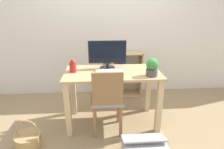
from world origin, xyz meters
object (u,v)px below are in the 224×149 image
object	(u,v)px
potted_plant	(152,67)
chair	(107,99)
keyboard	(109,71)
bookshelf	(116,75)
basket	(28,140)
monitor	(107,53)
storage_box	(144,148)
vase	(73,67)

from	to	relation	value
potted_plant	chair	distance (m)	0.67
keyboard	potted_plant	distance (m)	0.56
chair	bookshelf	world-z (taller)	chair
basket	chair	bearing A→B (deg)	13.41
monitor	basket	distance (m)	1.44
chair	basket	distance (m)	1.04
bookshelf	storage_box	distance (m)	1.63
vase	storage_box	bearing A→B (deg)	-41.89
monitor	vase	distance (m)	0.50
keyboard	storage_box	distance (m)	1.03
keyboard	bookshelf	world-z (taller)	bookshelf
vase	storage_box	distance (m)	1.31
basket	storage_box	xyz separation A→B (m)	(1.31, -0.24, 0.01)
monitor	vase	bearing A→B (deg)	-161.89
vase	storage_box	xyz separation A→B (m)	(0.81, -0.72, -0.73)
monitor	potted_plant	bearing A→B (deg)	-35.03
monitor	basket	world-z (taller)	monitor
monitor	potted_plant	size ratio (longest dim) A/B	2.34
potted_plant	basket	world-z (taller)	potted_plant
keyboard	basket	bearing A→B (deg)	-153.78
bookshelf	chair	bearing A→B (deg)	-100.95
chair	vase	bearing A→B (deg)	155.79
potted_plant	storage_box	distance (m)	0.93
monitor	keyboard	distance (m)	0.25
storage_box	vase	bearing A→B (deg)	138.11
monitor	chair	world-z (taller)	monitor
chair	potted_plant	bearing A→B (deg)	11.89
vase	storage_box	world-z (taller)	vase
vase	bookshelf	distance (m)	1.17
vase	basket	xyz separation A→B (m)	(-0.50, -0.49, -0.74)
monitor	storage_box	xyz separation A→B (m)	(0.35, -0.87, -0.86)
bookshelf	potted_plant	bearing A→B (deg)	-73.07
chair	bookshelf	size ratio (longest dim) A/B	1.09
vase	bookshelf	world-z (taller)	vase
potted_plant	bookshelf	size ratio (longest dim) A/B	0.28
chair	storage_box	xyz separation A→B (m)	(0.38, -0.46, -0.38)
basket	storage_box	bearing A→B (deg)	-10.28
vase	bookshelf	xyz separation A→B (m)	(0.65, 0.87, -0.44)
potted_plant	chair	bearing A→B (deg)	-175.33
monitor	bookshelf	distance (m)	0.94
monitor	chair	size ratio (longest dim) A/B	0.59
bookshelf	keyboard	bearing A→B (deg)	-101.64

